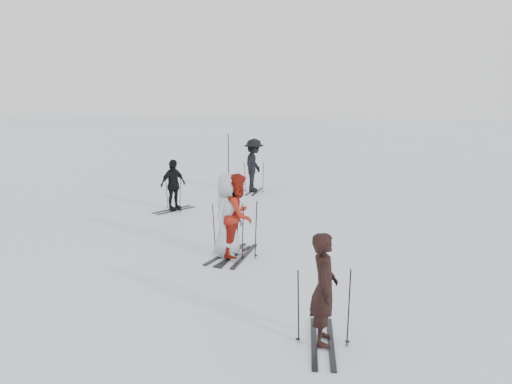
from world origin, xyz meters
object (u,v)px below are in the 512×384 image
at_px(skier_uphill_left, 173,186).
at_px(skier_uphill_far, 254,166).
at_px(skier_red, 238,216).
at_px(skier_grey, 228,216).
at_px(piste_marker, 228,154).
at_px(skier_near_dark, 324,290).

height_order(skier_uphill_left, skier_uphill_far, skier_uphill_far).
height_order(skier_red, skier_grey, same).
bearing_deg(piste_marker, skier_red, -67.30).
distance_m(skier_red, skier_grey, 0.23).
height_order(skier_near_dark, skier_grey, skier_grey).
bearing_deg(skier_uphill_far, skier_grey, -171.06).
bearing_deg(piste_marker, skier_uphill_left, -82.07).
height_order(skier_uphill_far, piste_marker, skier_uphill_far).
relative_size(skier_near_dark, piste_marker, 0.92).
distance_m(skier_near_dark, skier_red, 4.29).
relative_size(skier_red, skier_uphill_far, 0.96).
height_order(skier_near_dark, skier_uphill_left, skier_near_dark).
distance_m(skier_near_dark, skier_grey, 4.39).
relative_size(skier_near_dark, skier_grey, 0.89).
bearing_deg(skier_grey, skier_uphill_far, 22.61).
distance_m(skier_red, skier_uphill_left, 5.04).
xyz_separation_m(skier_grey, skier_uphill_left, (-3.31, 3.64, -0.15)).
xyz_separation_m(skier_grey, skier_uphill_far, (-1.84, 7.27, 0.04)).
relative_size(skier_grey, piste_marker, 1.03).
relative_size(skier_grey, skier_uphill_left, 1.18).
bearing_deg(skier_near_dark, skier_grey, 27.56).
bearing_deg(skier_uphill_far, skier_near_dark, -161.46).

